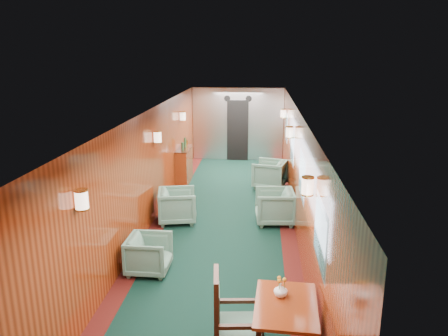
% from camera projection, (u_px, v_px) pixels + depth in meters
% --- Properties ---
extents(room, '(12.00, 12.10, 2.40)m').
position_uv_depth(room, '(222.00, 151.00, 8.60)').
color(room, black).
rests_on(room, ground).
extents(bulkhead, '(2.98, 0.17, 2.39)m').
position_uv_depth(bulkhead, '(238.00, 125.00, 14.41)').
color(bulkhead, silver).
rests_on(bulkhead, ground).
extents(windows_right, '(0.02, 8.60, 0.80)m').
position_uv_depth(windows_right, '(296.00, 159.00, 8.77)').
color(windows_right, '#AEAFB5').
rests_on(windows_right, ground).
extents(wall_sconces, '(2.97, 7.97, 0.25)m').
position_uv_depth(wall_sconces, '(224.00, 138.00, 9.11)').
color(wall_sconces, beige).
rests_on(wall_sconces, ground).
extents(dining_table, '(0.76, 1.05, 0.76)m').
position_uv_depth(dining_table, '(286.00, 313.00, 5.01)').
color(dining_table, maroon).
rests_on(dining_table, ground).
extents(side_chair, '(0.58, 0.60, 1.18)m').
position_uv_depth(side_chair, '(229.00, 316.00, 4.95)').
color(side_chair, '#1F4A3F').
rests_on(side_chair, ground).
extents(credenza, '(0.34, 1.07, 1.24)m').
position_uv_depth(credenza, '(184.00, 165.00, 12.09)').
color(credenza, maroon).
rests_on(credenza, ground).
extents(flower_vase, '(0.17, 0.17, 0.17)m').
position_uv_depth(flower_vase, '(281.00, 290.00, 5.11)').
color(flower_vase, white).
rests_on(flower_vase, dining_table).
extents(armchair_left_near, '(0.70, 0.68, 0.63)m').
position_uv_depth(armchair_left_near, '(149.00, 254.00, 7.18)').
color(armchair_left_near, '#1F4A3F').
rests_on(armchair_left_near, ground).
extents(armchair_left_far, '(0.92, 0.90, 0.72)m').
position_uv_depth(armchair_left_far, '(177.00, 206.00, 9.29)').
color(armchair_left_far, '#1F4A3F').
rests_on(armchair_left_far, ground).
extents(armchair_right_near, '(0.85, 0.83, 0.73)m').
position_uv_depth(armchair_right_near, '(274.00, 206.00, 9.22)').
color(armchair_right_near, '#1F4A3F').
rests_on(armchair_right_near, ground).
extents(armchair_right_far, '(0.99, 0.98, 0.74)m').
position_uv_depth(armchair_right_far, '(269.00, 174.00, 11.60)').
color(armchair_right_far, '#1F4A3F').
rests_on(armchair_right_far, ground).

